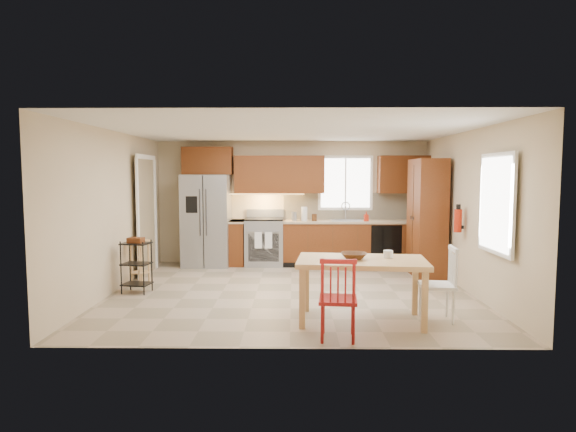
# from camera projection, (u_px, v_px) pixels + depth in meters

# --- Properties ---
(floor) EXTENTS (5.50, 5.50, 0.00)m
(floor) POSITION_uv_depth(u_px,v_px,m) (291.00, 291.00, 7.55)
(floor) COLOR tan
(floor) RESTS_ON ground
(ceiling) EXTENTS (5.50, 5.00, 0.02)m
(ceiling) POSITION_uv_depth(u_px,v_px,m) (291.00, 130.00, 7.33)
(ceiling) COLOR silver
(ceiling) RESTS_ON ground
(wall_back) EXTENTS (5.50, 0.02, 2.50)m
(wall_back) POSITION_uv_depth(u_px,v_px,m) (292.00, 202.00, 9.93)
(wall_back) COLOR #CCB793
(wall_back) RESTS_ON ground
(wall_front) EXTENTS (5.50, 0.02, 2.50)m
(wall_front) POSITION_uv_depth(u_px,v_px,m) (290.00, 231.00, 4.95)
(wall_front) COLOR #CCB793
(wall_front) RESTS_ON ground
(wall_left) EXTENTS (0.02, 5.00, 2.50)m
(wall_left) POSITION_uv_depth(u_px,v_px,m) (114.00, 212.00, 7.47)
(wall_left) COLOR #CCB793
(wall_left) RESTS_ON ground
(wall_right) EXTENTS (0.02, 5.00, 2.50)m
(wall_right) POSITION_uv_depth(u_px,v_px,m) (469.00, 212.00, 7.41)
(wall_right) COLOR #CCB793
(wall_right) RESTS_ON ground
(refrigerator) EXTENTS (0.92, 0.75, 1.82)m
(refrigerator) POSITION_uv_depth(u_px,v_px,m) (207.00, 220.00, 9.61)
(refrigerator) COLOR gray
(refrigerator) RESTS_ON floor
(range_stove) EXTENTS (0.76, 0.63, 0.92)m
(range_stove) POSITION_uv_depth(u_px,v_px,m) (264.00, 242.00, 9.69)
(range_stove) COLOR gray
(range_stove) RESTS_ON floor
(base_cabinet_narrow) EXTENTS (0.30, 0.60, 0.90)m
(base_cabinet_narrow) POSITION_uv_depth(u_px,v_px,m) (237.00, 243.00, 9.71)
(base_cabinet_narrow) COLOR #622E12
(base_cabinet_narrow) RESTS_ON floor
(base_cabinet_run) EXTENTS (2.92, 0.60, 0.90)m
(base_cabinet_run) POSITION_uv_depth(u_px,v_px,m) (356.00, 243.00, 9.68)
(base_cabinet_run) COLOR #622E12
(base_cabinet_run) RESTS_ON floor
(dishwasher) EXTENTS (0.60, 0.02, 0.78)m
(dishwasher) POSITION_uv_depth(u_px,v_px,m) (386.00, 245.00, 9.39)
(dishwasher) COLOR black
(dishwasher) RESTS_ON floor
(backsplash) EXTENTS (2.92, 0.03, 0.55)m
(backsplash) POSITION_uv_depth(u_px,v_px,m) (354.00, 206.00, 9.90)
(backsplash) COLOR beige
(backsplash) RESTS_ON wall_back
(upper_over_fridge) EXTENTS (1.00, 0.35, 0.55)m
(upper_over_fridge) POSITION_uv_depth(u_px,v_px,m) (208.00, 161.00, 9.70)
(upper_over_fridge) COLOR #5C2A0F
(upper_over_fridge) RESTS_ON wall_back
(upper_left_block) EXTENTS (1.80, 0.35, 0.75)m
(upper_left_block) POSITION_uv_depth(u_px,v_px,m) (279.00, 174.00, 9.71)
(upper_left_block) COLOR #5C2A0F
(upper_left_block) RESTS_ON wall_back
(upper_right_block) EXTENTS (1.00, 0.35, 0.75)m
(upper_right_block) POSITION_uv_depth(u_px,v_px,m) (403.00, 174.00, 9.68)
(upper_right_block) COLOR #5C2A0F
(upper_right_block) RESTS_ON wall_back
(window_back) EXTENTS (1.12, 0.04, 1.12)m
(window_back) POSITION_uv_depth(u_px,v_px,m) (345.00, 183.00, 9.86)
(window_back) COLOR white
(window_back) RESTS_ON wall_back
(sink) EXTENTS (0.62, 0.46, 0.16)m
(sink) POSITION_uv_depth(u_px,v_px,m) (346.00, 223.00, 9.65)
(sink) COLOR gray
(sink) RESTS_ON base_cabinet_run
(undercab_glow) EXTENTS (1.60, 0.30, 0.01)m
(undercab_glow) POSITION_uv_depth(u_px,v_px,m) (265.00, 194.00, 9.72)
(undercab_glow) COLOR #FFBF66
(undercab_glow) RESTS_ON wall_back
(soap_bottle) EXTENTS (0.09, 0.09, 0.19)m
(soap_bottle) POSITION_uv_depth(u_px,v_px,m) (366.00, 216.00, 9.53)
(soap_bottle) COLOR #B0200C
(soap_bottle) RESTS_ON base_cabinet_run
(paper_towel) EXTENTS (0.12, 0.12, 0.28)m
(paper_towel) POSITION_uv_depth(u_px,v_px,m) (304.00, 214.00, 9.60)
(paper_towel) COLOR white
(paper_towel) RESTS_ON base_cabinet_run
(canister_steel) EXTENTS (0.11, 0.11, 0.18)m
(canister_steel) POSITION_uv_depth(u_px,v_px,m) (294.00, 216.00, 9.60)
(canister_steel) COLOR gray
(canister_steel) RESTS_ON base_cabinet_run
(canister_wood) EXTENTS (0.10, 0.10, 0.14)m
(canister_wood) POSITION_uv_depth(u_px,v_px,m) (314.00, 218.00, 9.57)
(canister_wood) COLOR #4E2D14
(canister_wood) RESTS_ON base_cabinet_run
(pantry) EXTENTS (0.50, 0.95, 2.10)m
(pantry) POSITION_uv_depth(u_px,v_px,m) (427.00, 218.00, 8.62)
(pantry) COLOR #622E12
(pantry) RESTS_ON floor
(fire_extinguisher) EXTENTS (0.12, 0.12, 0.36)m
(fire_extinguisher) POSITION_uv_depth(u_px,v_px,m) (458.00, 221.00, 7.57)
(fire_extinguisher) COLOR #B0200C
(fire_extinguisher) RESTS_ON wall_right
(window_right) EXTENTS (0.04, 1.02, 1.32)m
(window_right) POSITION_uv_depth(u_px,v_px,m) (497.00, 204.00, 6.24)
(window_right) COLOR white
(window_right) RESTS_ON wall_right
(doorway) EXTENTS (0.04, 0.95, 2.10)m
(doorway) POSITION_uv_depth(u_px,v_px,m) (146.00, 217.00, 8.78)
(doorway) COLOR #8C7A59
(doorway) RESTS_ON wall_left
(dining_table) EXTENTS (1.66, 1.04, 0.77)m
(dining_table) POSITION_uv_depth(u_px,v_px,m) (361.00, 291.00, 5.98)
(dining_table) COLOR tan
(dining_table) RESTS_ON floor
(chair_red) EXTENTS (0.47, 0.47, 0.93)m
(chair_red) POSITION_uv_depth(u_px,v_px,m) (338.00, 298.00, 5.33)
(chair_red) COLOR #AB1C1A
(chair_red) RESTS_ON floor
(chair_white) EXTENTS (0.47, 0.47, 0.93)m
(chair_white) POSITION_uv_depth(u_px,v_px,m) (437.00, 284.00, 6.01)
(chair_white) COLOR white
(chair_white) RESTS_ON floor
(table_bowl) EXTENTS (0.35, 0.35, 0.08)m
(table_bowl) POSITION_uv_depth(u_px,v_px,m) (354.00, 260.00, 5.94)
(table_bowl) COLOR #4E2D14
(table_bowl) RESTS_ON dining_table
(table_jar) EXTENTS (0.13, 0.13, 0.14)m
(table_jar) POSITION_uv_depth(u_px,v_px,m) (388.00, 256.00, 6.03)
(table_jar) COLOR white
(table_jar) RESTS_ON dining_table
(bar_stool) EXTENTS (0.38, 0.38, 0.74)m
(bar_stool) POSITION_uv_depth(u_px,v_px,m) (140.00, 263.00, 7.94)
(bar_stool) COLOR tan
(bar_stool) RESTS_ON floor
(utility_cart) EXTENTS (0.45, 0.38, 0.81)m
(utility_cart) POSITION_uv_depth(u_px,v_px,m) (137.00, 267.00, 7.42)
(utility_cart) COLOR black
(utility_cart) RESTS_ON floor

